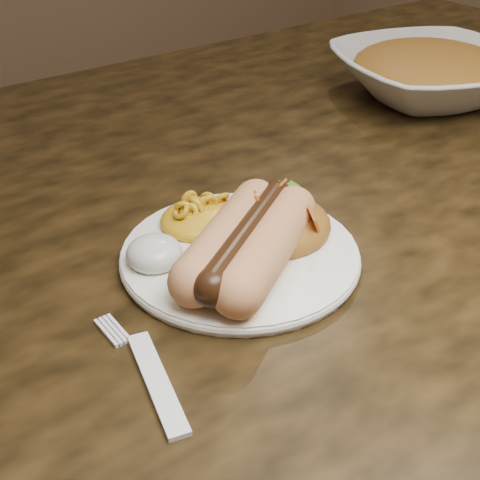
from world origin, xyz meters
TOP-DOWN VIEW (x-y plane):
  - table at (0.00, 0.00)m, footprint 1.60×0.90m
  - plate at (-0.08, -0.08)m, footprint 0.21×0.21m
  - hotdog at (-0.08, -0.10)m, footprint 0.14×0.13m
  - mac_and_cheese at (-0.08, -0.03)m, footprint 0.08×0.08m
  - sour_cream at (-0.14, -0.06)m, footprint 0.06×0.06m
  - taco_salad at (-0.03, -0.08)m, footprint 0.10×0.10m
  - fork at (-0.20, -0.17)m, footprint 0.05×0.13m
  - serving_bowl at (0.35, 0.08)m, footprint 0.30×0.30m
  - bowl_filling at (0.35, 0.08)m, footprint 0.22×0.22m

SIDE VIEW (x-z plane):
  - table at x=0.00m, z-range 0.28..1.03m
  - fork at x=-0.20m, z-range 0.75..0.75m
  - plate at x=-0.08m, z-range 0.75..0.76m
  - sour_cream at x=-0.14m, z-range 0.76..0.79m
  - mac_and_cheese at x=-0.08m, z-range 0.76..0.79m
  - taco_salad at x=-0.03m, z-range 0.75..0.80m
  - serving_bowl at x=0.35m, z-range 0.75..0.81m
  - hotdog at x=-0.08m, z-range 0.76..0.80m
  - bowl_filling at x=0.35m, z-range 0.78..0.82m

